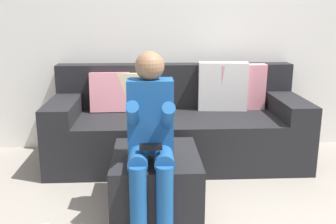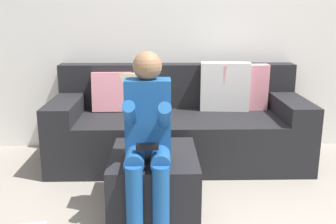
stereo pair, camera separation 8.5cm
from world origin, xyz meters
name	(u,v)px [view 2 (the right image)]	position (x,y,z in m)	size (l,w,h in m)	color
wall_back	(200,27)	(0.00, 2.14, 1.23)	(5.32, 0.10, 2.46)	silver
couch_sectional	(179,125)	(-0.23, 1.70, 0.33)	(2.32, 0.91, 0.91)	black
ottoman	(154,181)	(-0.45, 0.72, 0.21)	(0.60, 0.72, 0.41)	black
person_seated	(148,134)	(-0.49, 0.54, 0.62)	(0.30, 0.55, 1.14)	#194C8C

